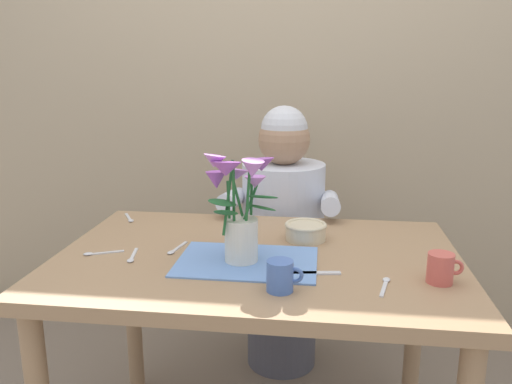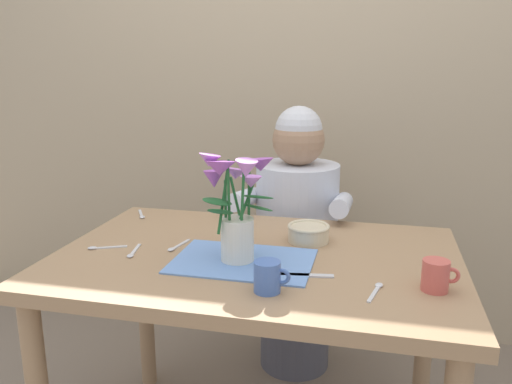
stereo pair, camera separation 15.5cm
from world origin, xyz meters
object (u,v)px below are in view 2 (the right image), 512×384
at_px(seated_person, 296,243).
at_px(ceramic_mug, 268,277).
at_px(coffee_cup, 436,275).
at_px(flower_vase, 236,204).
at_px(ceramic_bowl, 309,232).
at_px(dinner_knife, 298,275).

height_order(seated_person, ceramic_mug, seated_person).
xyz_separation_m(coffee_cup, ceramic_mug, (-0.41, -0.10, 0.00)).
relative_size(flower_vase, ceramic_bowl, 2.37).
xyz_separation_m(dinner_knife, coffee_cup, (0.35, -0.01, 0.04)).
xyz_separation_m(dinner_knife, ceramic_mug, (-0.06, -0.11, 0.04)).
bearing_deg(coffee_cup, flower_vase, 171.77).
distance_m(seated_person, dinner_knife, 0.78).
bearing_deg(coffee_cup, ceramic_mug, -165.70).
height_order(coffee_cup, ceramic_mug, same).
bearing_deg(coffee_cup, seated_person, 121.75).
bearing_deg(flower_vase, coffee_cup, -8.23).
height_order(flower_vase, coffee_cup, flower_vase).
bearing_deg(seated_person, ceramic_bowl, -72.64).
height_order(dinner_knife, ceramic_mug, ceramic_mug).
relative_size(flower_vase, coffee_cup, 3.47).
height_order(ceramic_bowl, coffee_cup, coffee_cup).
bearing_deg(coffee_cup, ceramic_bowl, 140.66).
bearing_deg(flower_vase, ceramic_bowl, 50.49).
height_order(seated_person, flower_vase, seated_person).
distance_m(seated_person, coffee_cup, 0.92).
xyz_separation_m(flower_vase, ceramic_mug, (0.13, -0.18, -0.13)).
bearing_deg(seated_person, coffee_cup, -54.10).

